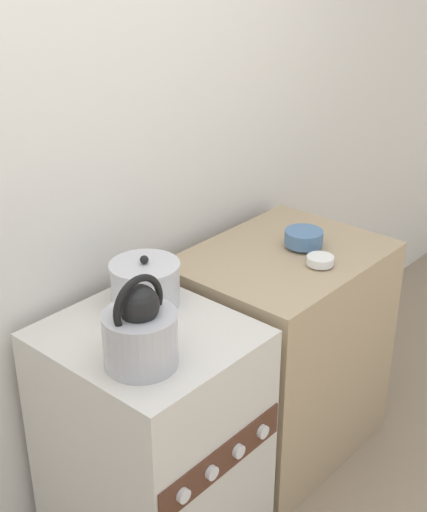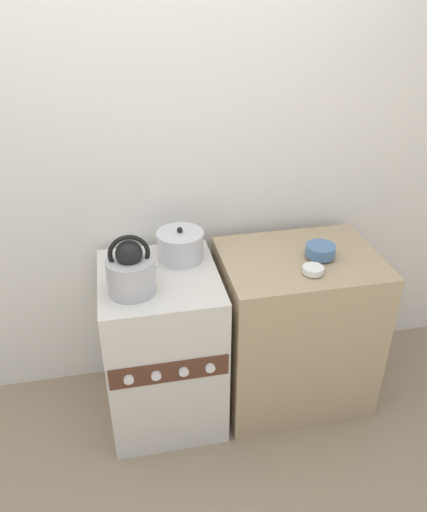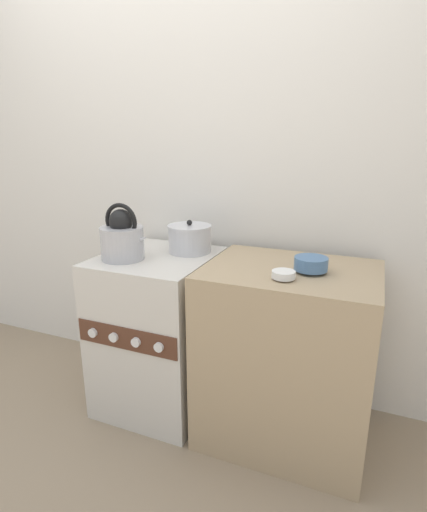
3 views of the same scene
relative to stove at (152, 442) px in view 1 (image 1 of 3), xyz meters
name	(u,v)px [view 1 (image 1 of 3)]	position (x,y,z in m)	size (l,w,h in m)	color
wall_back	(57,173)	(0.00, 0.37, 0.83)	(7.00, 0.06, 2.50)	silver
stove	(152,442)	(0.00, 0.00, 0.00)	(0.55, 0.62, 0.83)	beige
counter	(280,352)	(0.68, -0.01, 0.01)	(0.75, 0.58, 0.85)	tan
kettle	(141,331)	(-0.12, -0.11, 0.52)	(0.26, 0.21, 0.27)	#B2B2B7
cooking_pot	(145,283)	(0.12, 0.13, 0.49)	(0.23, 0.23, 0.17)	silver
enamel_bowl	(304,238)	(0.77, -0.03, 0.47)	(0.14, 0.14, 0.07)	#4C729E
small_ceramic_bowl	(320,260)	(0.68, -0.16, 0.46)	(0.10, 0.10, 0.04)	white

